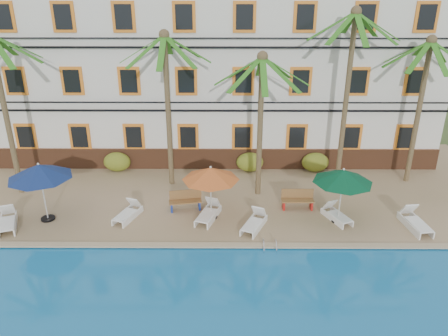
{
  "coord_description": "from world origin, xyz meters",
  "views": [
    {
      "loc": [
        0.62,
        -15.84,
        10.18
      ],
      "look_at": [
        0.51,
        3.0,
        2.0
      ],
      "focal_mm": 35.0,
      "sensor_mm": 36.0,
      "label": 1
    }
  ],
  "objects_px": {
    "palm_b": "(167,89)",
    "pool_ladder": "(269,247)",
    "umbrella_green": "(343,176)",
    "palm_a": "(1,92)",
    "lounger_d": "(254,222)",
    "palm_c": "(261,105)",
    "bench_right": "(297,199)",
    "lounger_e": "(336,215)",
    "lounger_f": "(415,222)",
    "lounger_b": "(128,213)",
    "lounger_c": "(208,213)",
    "umbrella_blue": "(39,172)",
    "lounger_a": "(7,221)",
    "umbrella_red": "(211,174)",
    "bench_left": "(185,200)",
    "palm_e": "(422,91)",
    "palm_d": "(349,77)"
  },
  "relations": [
    {
      "from": "palm_a",
      "to": "lounger_c",
      "type": "distance_m",
      "value": 11.08
    },
    {
      "from": "palm_b",
      "to": "bench_right",
      "type": "height_order",
      "value": "palm_b"
    },
    {
      "from": "palm_a",
      "to": "bench_left",
      "type": "xyz_separation_m",
      "value": [
        8.48,
        -1.74,
        -4.66
      ]
    },
    {
      "from": "lounger_c",
      "to": "lounger_f",
      "type": "xyz_separation_m",
      "value": [
        8.97,
        -0.72,
        0.01
      ]
    },
    {
      "from": "umbrella_green",
      "to": "lounger_e",
      "type": "xyz_separation_m",
      "value": [
        -0.05,
        0.17,
        -1.96
      ]
    },
    {
      "from": "umbrella_green",
      "to": "bench_left",
      "type": "distance_m",
      "value": 7.2
    },
    {
      "from": "lounger_b",
      "to": "umbrella_red",
      "type": "bearing_deg",
      "value": 1.34
    },
    {
      "from": "umbrella_green",
      "to": "palm_a",
      "type": "bearing_deg",
      "value": 169.47
    },
    {
      "from": "palm_a",
      "to": "lounger_f",
      "type": "height_order",
      "value": "palm_a"
    },
    {
      "from": "palm_c",
      "to": "bench_left",
      "type": "relative_size",
      "value": 4.5
    },
    {
      "from": "bench_left",
      "to": "umbrella_blue",
      "type": "bearing_deg",
      "value": -170.53
    },
    {
      "from": "lounger_e",
      "to": "umbrella_green",
      "type": "bearing_deg",
      "value": -74.03
    },
    {
      "from": "lounger_a",
      "to": "bench_right",
      "type": "distance_m",
      "value": 12.96
    },
    {
      "from": "palm_c",
      "to": "lounger_b",
      "type": "height_order",
      "value": "palm_c"
    },
    {
      "from": "palm_a",
      "to": "lounger_a",
      "type": "bearing_deg",
      "value": -75.1
    },
    {
      "from": "umbrella_red",
      "to": "lounger_f",
      "type": "height_order",
      "value": "umbrella_red"
    },
    {
      "from": "palm_a",
      "to": "umbrella_red",
      "type": "height_order",
      "value": "palm_a"
    },
    {
      "from": "lounger_e",
      "to": "palm_b",
      "type": "bearing_deg",
      "value": 154.3
    },
    {
      "from": "lounger_e",
      "to": "lounger_f",
      "type": "distance_m",
      "value": 3.31
    },
    {
      "from": "umbrella_green",
      "to": "lounger_d",
      "type": "relative_size",
      "value": 1.39
    },
    {
      "from": "lounger_a",
      "to": "pool_ladder",
      "type": "bearing_deg",
      "value": -7.75
    },
    {
      "from": "palm_d",
      "to": "umbrella_green",
      "type": "height_order",
      "value": "palm_d"
    },
    {
      "from": "palm_d",
      "to": "umbrella_green",
      "type": "distance_m",
      "value": 5.32
    },
    {
      "from": "bench_left",
      "to": "umbrella_red",
      "type": "bearing_deg",
      "value": -32.13
    },
    {
      "from": "palm_a",
      "to": "pool_ladder",
      "type": "distance_m",
      "value": 14.08
    },
    {
      "from": "lounger_f",
      "to": "pool_ladder",
      "type": "xyz_separation_m",
      "value": [
        -6.43,
        -1.59,
        -0.29
      ]
    },
    {
      "from": "bench_left",
      "to": "lounger_e",
      "type": "bearing_deg",
      "value": -7.86
    },
    {
      "from": "palm_e",
      "to": "umbrella_green",
      "type": "relative_size",
      "value": 2.91
    },
    {
      "from": "palm_c",
      "to": "lounger_d",
      "type": "distance_m",
      "value": 5.44
    },
    {
      "from": "umbrella_blue",
      "to": "lounger_a",
      "type": "bearing_deg",
      "value": -156.34
    },
    {
      "from": "lounger_e",
      "to": "lounger_c",
      "type": "bearing_deg",
      "value": 179.43
    },
    {
      "from": "palm_b",
      "to": "pool_ladder",
      "type": "xyz_separation_m",
      "value": [
        4.63,
        -6.01,
        -5.03
      ]
    },
    {
      "from": "palm_c",
      "to": "bench_right",
      "type": "xyz_separation_m",
      "value": [
        1.75,
        -1.5,
        -4.1
      ]
    },
    {
      "from": "palm_d",
      "to": "lounger_f",
      "type": "height_order",
      "value": "palm_d"
    },
    {
      "from": "lounger_a",
      "to": "lounger_f",
      "type": "bearing_deg",
      "value": 0.18
    },
    {
      "from": "lounger_a",
      "to": "bench_right",
      "type": "relative_size",
      "value": 1.29
    },
    {
      "from": "palm_c",
      "to": "palm_e",
      "type": "relative_size",
      "value": 0.93
    },
    {
      "from": "lounger_b",
      "to": "lounger_c",
      "type": "distance_m",
      "value": 3.63
    },
    {
      "from": "lounger_b",
      "to": "bench_left",
      "type": "relative_size",
      "value": 1.16
    },
    {
      "from": "lounger_d",
      "to": "palm_b",
      "type": "bearing_deg",
      "value": 132.33
    },
    {
      "from": "lounger_a",
      "to": "lounger_b",
      "type": "height_order",
      "value": "lounger_a"
    },
    {
      "from": "palm_a",
      "to": "palm_d",
      "type": "bearing_deg",
      "value": 3.99
    },
    {
      "from": "umbrella_red",
      "to": "lounger_d",
      "type": "bearing_deg",
      "value": -25.5
    },
    {
      "from": "palm_b",
      "to": "bench_right",
      "type": "distance_m",
      "value": 8.17
    },
    {
      "from": "palm_a",
      "to": "lounger_f",
      "type": "bearing_deg",
      "value": -10.24
    },
    {
      "from": "palm_a",
      "to": "lounger_d",
      "type": "xyz_separation_m",
      "value": [
        11.61,
        -3.43,
        -4.86
      ]
    },
    {
      "from": "lounger_c",
      "to": "umbrella_blue",
      "type": "bearing_deg",
      "value": -178.99
    },
    {
      "from": "palm_a",
      "to": "bench_right",
      "type": "xyz_separation_m",
      "value": [
        13.74,
        -1.61,
        -4.66
      ]
    },
    {
      "from": "palm_c",
      "to": "bench_right",
      "type": "bearing_deg",
      "value": -40.71
    },
    {
      "from": "palm_e",
      "to": "palm_a",
      "type": "bearing_deg",
      "value": -175.84
    }
  ]
}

